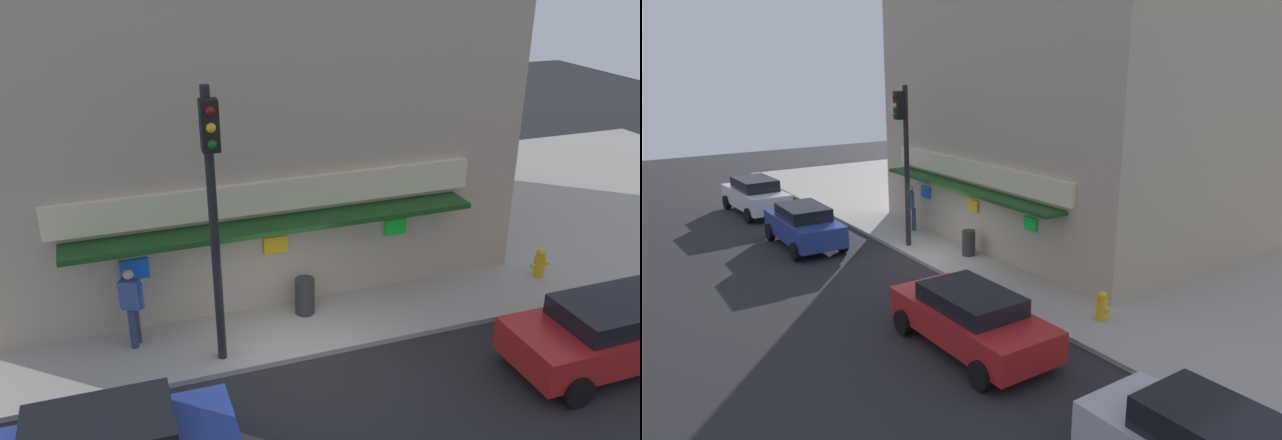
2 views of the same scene
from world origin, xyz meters
The scene contains 10 objects.
ground_plane centered at (0.00, 0.00, 0.00)m, with size 58.81×58.81×0.00m, color #232326.
sidewalk centered at (0.00, 6.11, 0.06)m, with size 39.21×12.22×0.13m, color #A39E93.
corner_building centered at (0.14, 6.87, 4.57)m, with size 12.79×10.12×8.90m.
traffic_light centered at (-1.51, 0.43, 3.76)m, with size 0.32×0.58×5.71m.
fire_hydrant centered at (6.96, 1.38, 0.50)m, with size 0.52×0.28×0.78m.
trash_can centered at (0.68, 1.66, 0.56)m, with size 0.46×0.46×0.88m, color #2D2D2D.
pedestrian centered at (-3.16, 1.61, 1.12)m, with size 0.53×0.40×1.81m.
parked_car_blue centered at (-3.97, -2.45, 0.80)m, with size 4.20×1.99×1.53m.
parked_car_white centered at (-10.06, -2.43, 0.82)m, with size 4.48×2.10×1.58m.
parked_car_red centered at (6.11, -2.17, 0.78)m, with size 4.55×2.08×1.47m.
Camera 2 is at (16.44, -9.65, 6.56)m, focal length 33.11 mm.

